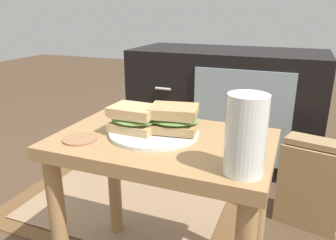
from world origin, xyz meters
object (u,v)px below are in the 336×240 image
Objects in this scene: tv_cabinet at (225,105)px; plate at (154,132)px; sandwich_front at (134,118)px; sandwich_back at (174,118)px; paper_bag at (312,183)px; beer_glass at (246,136)px; coaster at (80,139)px.

tv_cabinet is 0.95m from plate.
sandwich_back reaches higher than sandwich_front.
paper_bag is (0.38, 0.44, -0.34)m from sandwich_back.
tv_cabinet is 4.03× the size of plate.
sandwich_back is 0.67m from paper_bag.
beer_glass is 0.48× the size of paper_bag.
beer_glass reaches higher than paper_bag.
plate is 0.70× the size of paper_bag.
sandwich_back is 1.66× the size of coaster.
coaster is at bearing -149.49° from sandwich_back.
paper_bag is at bearing 49.05° from sandwich_back.
beer_glass is 0.72m from paper_bag.
sandwich_back is (0.05, 0.02, 0.04)m from plate.
paper_bag is at bearing -47.70° from tv_cabinet.
plate is 1.79× the size of sandwich_front.
sandwich_back is (0.05, -0.92, 0.22)m from tv_cabinet.
beer_glass is (0.31, -0.12, 0.04)m from sandwich_front.
plate is 1.45× the size of beer_glass.
sandwich_front is 0.11m from sandwich_back.
sandwich_front is 0.81× the size of beer_glass.
tv_cabinet is 7.23× the size of sandwich_front.
tv_cabinet is 1.07m from coaster.
tv_cabinet is 11.09× the size of coaster.
tv_cabinet is at bearing 90.17° from plate.
beer_glass reaches higher than plate.
coaster is at bearing -136.36° from paper_bag.
plate is at bearing -133.47° from paper_bag.
sandwich_front is at bearing -92.86° from tv_cabinet.
beer_glass is at bearing -27.30° from plate.
paper_bag is (0.43, -0.48, -0.12)m from tv_cabinet.
beer_glass reaches higher than coaster.
tv_cabinet is 0.97m from sandwich_front.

